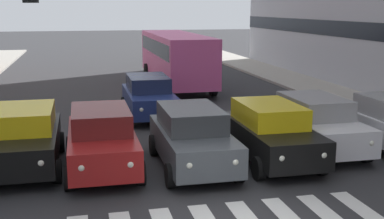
% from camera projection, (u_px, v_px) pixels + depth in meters
% --- Properties ---
extents(car_1, '(2.02, 4.44, 1.72)m').
position_uv_depth(car_1, '(315.00, 123.00, 15.68)').
color(car_1, silver).
rests_on(car_1, ground_plane).
extents(car_2, '(2.02, 4.44, 1.72)m').
position_uv_depth(car_2, '(270.00, 132.00, 14.55)').
color(car_2, black).
rests_on(car_2, ground_plane).
extents(car_3, '(2.02, 4.44, 1.72)m').
position_uv_depth(car_3, '(192.00, 137.00, 13.99)').
color(car_3, '#474C51').
rests_on(car_3, ground_plane).
extents(car_4, '(2.02, 4.44, 1.72)m').
position_uv_depth(car_4, '(102.00, 139.00, 13.80)').
color(car_4, maroon).
rests_on(car_4, ground_plane).
extents(car_5, '(2.02, 4.44, 1.72)m').
position_uv_depth(car_5, '(25.00, 138.00, 13.92)').
color(car_5, black).
rests_on(car_5, ground_plane).
extents(car_row2_0, '(2.02, 4.44, 1.72)m').
position_uv_depth(car_row2_0, '(149.00, 96.00, 20.39)').
color(car_row2_0, navy).
rests_on(car_row2_0, ground_plane).
extents(bus_behind_traffic, '(2.78, 10.50, 3.00)m').
position_uv_depth(bus_behind_traffic, '(175.00, 54.00, 28.32)').
color(bus_behind_traffic, '#DB5193').
rests_on(bus_behind_traffic, ground_plane).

